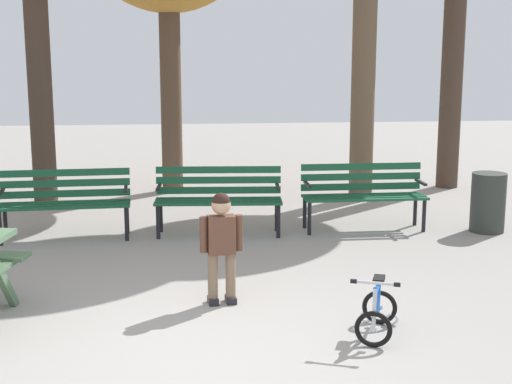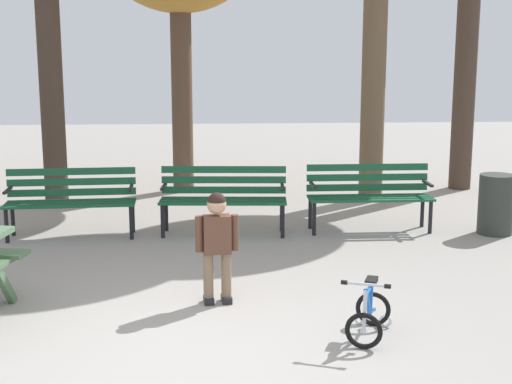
# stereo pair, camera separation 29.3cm
# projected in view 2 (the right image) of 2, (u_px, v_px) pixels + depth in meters

# --- Properties ---
(ground) EXTENTS (36.00, 36.00, 0.00)m
(ground) POSITION_uv_depth(u_px,v_px,m) (178.00, 357.00, 5.63)
(ground) COLOR gray
(park_bench_far_left) EXTENTS (1.62, 0.53, 0.85)m
(park_bench_far_left) POSITION_uv_depth(u_px,v_px,m) (71.00, 197.00, 9.19)
(park_bench_far_left) COLOR #195133
(park_bench_far_left) RESTS_ON ground
(park_bench_left) EXTENTS (1.63, 0.57, 0.85)m
(park_bench_left) POSITION_uv_depth(u_px,v_px,m) (223.00, 194.00, 9.34)
(park_bench_left) COLOR #195133
(park_bench_left) RESTS_ON ground
(park_bench_right) EXTENTS (1.60, 0.46, 0.85)m
(park_bench_right) POSITION_uv_depth(u_px,v_px,m) (369.00, 191.00, 9.52)
(park_bench_right) COLOR #195133
(park_bench_right) RESTS_ON ground
(child_standing) EXTENTS (0.40, 0.19, 1.05)m
(child_standing) POSITION_uv_depth(u_px,v_px,m) (217.00, 239.00, 6.72)
(child_standing) COLOR #7F664C
(child_standing) RESTS_ON ground
(kids_bicycle) EXTENTS (0.52, 0.63, 0.54)m
(kids_bicycle) POSITION_uv_depth(u_px,v_px,m) (369.00, 313.00, 6.00)
(kids_bicycle) COLOR black
(kids_bicycle) RESTS_ON ground
(trash_bin) EXTENTS (0.44, 0.44, 0.77)m
(trash_bin) POSITION_uv_depth(u_px,v_px,m) (496.00, 204.00, 9.33)
(trash_bin) COLOR #2D332D
(trash_bin) RESTS_ON ground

